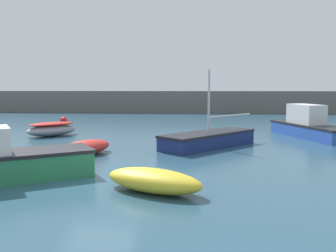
{
  "coord_description": "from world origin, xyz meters",
  "views": [
    {
      "loc": [
        3.29,
        -12.86,
        3.2
      ],
      "look_at": [
        1.81,
        9.83,
        0.71
      ],
      "focal_mm": 40.0,
      "sensor_mm": 36.0,
      "label": 1
    }
  ],
  "objects": [
    {
      "name": "rowboat_with_red_cover",
      "position": [
        -5.57,
        10.07,
        0.44
      ],
      "size": [
        3.31,
        3.26,
        0.88
      ],
      "rotation": [
        0.0,
        0.0,
        3.91
      ],
      "color": "gray",
      "rests_on": "ground_plane"
    },
    {
      "name": "mooring_buoy_red",
      "position": [
        -7.46,
        17.66,
        0.28
      ],
      "size": [
        0.57,
        0.57,
        0.57
      ],
      "primitive_type": "sphere",
      "color": "red",
      "rests_on": "ground_plane"
    },
    {
      "name": "rowboat_white_midwater",
      "position": [
        -1.61,
        4.01,
        0.33
      ],
      "size": [
        2.52,
        3.02,
        0.66
      ],
      "rotation": [
        0.0,
        0.0,
        4.19
      ],
      "color": "red",
      "rests_on": "ground_plane"
    },
    {
      "name": "sailboat_twin_hulled",
      "position": [
        4.14,
        6.43,
        0.4
      ],
      "size": [
        5.22,
        5.47,
        4.0
      ],
      "rotation": [
        0.0,
        0.0,
        3.97
      ],
      "color": "navy",
      "rests_on": "ground_plane"
    },
    {
      "name": "harbor_breakwater",
      "position": [
        0.0,
        31.95,
        1.26
      ],
      "size": [
        57.1,
        3.8,
        2.53
      ],
      "primitive_type": "cube",
      "color": "#66605B",
      "rests_on": "ground_plane"
    },
    {
      "name": "ground_plane",
      "position": [
        0.0,
        0.0,
        -0.1
      ],
      "size": [
        120.0,
        120.0,
        0.2
      ],
      "primitive_type": "cube",
      "color": "#284C60"
    },
    {
      "name": "open_tender_yellow",
      "position": [
        2.14,
        -1.94,
        0.35
      ],
      "size": [
        3.44,
        2.58,
        0.7
      ],
      "rotation": [
        0.0,
        0.0,
        2.68
      ],
      "color": "yellow",
      "rests_on": "ground_plane"
    },
    {
      "name": "mooring_buoy_pink",
      "position": [
        -6.73,
        14.72,
        0.21
      ],
      "size": [
        0.42,
        0.42,
        0.42
      ],
      "primitive_type": "sphere",
      "color": "#EA668C",
      "rests_on": "ground_plane"
    },
    {
      "name": "motorboat_grey_hull",
      "position": [
        10.47,
        10.56,
        0.7
      ],
      "size": [
        3.65,
        6.68,
        2.01
      ],
      "rotation": [
        0.0,
        0.0,
        5.02
      ],
      "color": "#2D56B7",
      "rests_on": "ground_plane"
    }
  ]
}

